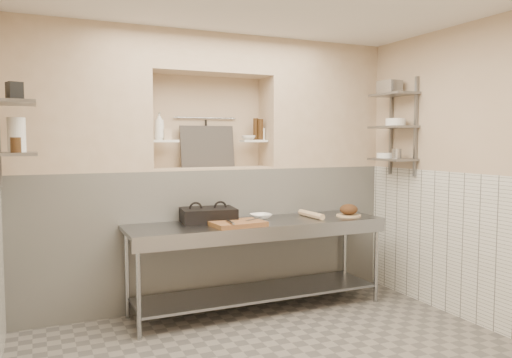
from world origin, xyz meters
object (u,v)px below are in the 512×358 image
jug_left (17,135)px  bread_loaf (349,209)px  rolling_pin (311,215)px  bottle_soap (159,126)px  cutting_board (238,224)px  bowl_alcove (248,138)px  prep_table (258,247)px  mixing_bowl (261,216)px  panini_press (208,215)px

jug_left → bread_loaf: bearing=-1.2°
rolling_pin → bottle_soap: (-1.46, 0.56, 0.92)m
cutting_board → rolling_pin: 0.91m
bottle_soap → bowl_alcove: bottle_soap is taller
bowl_alcove → jug_left: (-2.27, -0.53, 0.01)m
cutting_board → bread_loaf: bearing=3.7°
bowl_alcove → bottle_soap: bearing=177.8°
rolling_pin → jug_left: (-2.76, -0.01, 0.82)m
bread_loaf → jug_left: 3.27m
prep_table → mixing_bowl: mixing_bowl is taller
panini_press → bowl_alcove: 1.04m
rolling_pin → bread_loaf: bread_loaf is taller
mixing_bowl → cutting_board: bearing=-141.8°
cutting_board → bowl_alcove: bearing=59.3°
prep_table → panini_press: 0.59m
bowl_alcove → panini_press: bearing=-147.6°
bread_loaf → jug_left: (-3.17, 0.07, 0.78)m
bread_loaf → prep_table: bearing=176.5°
panini_press → rolling_pin: size_ratio=1.35×
bottle_soap → panini_press: bearing=-47.7°
bowl_alcove → cutting_board: bearing=-120.7°
rolling_pin → jug_left: jug_left is taller
cutting_board → bottle_soap: size_ratio=1.75×
prep_table → bread_loaf: size_ratio=13.65×
rolling_pin → jug_left: bearing=-179.8°
cutting_board → bread_loaf: 1.31m
bottle_soap → cutting_board: bearing=-51.8°
rolling_pin → prep_table: bearing=-178.6°
bottle_soap → mixing_bowl: bearing=-24.0°
mixing_bowl → rolling_pin: (0.52, -0.14, 0.01)m
bottle_soap → prep_table: bearing=-34.1°
cutting_board → bottle_soap: 1.30m
panini_press → bowl_alcove: bowl_alcove is taller
panini_press → bread_loaf: (1.50, -0.22, 0.00)m
prep_table → jug_left: 2.41m
panini_press → bread_loaf: panini_press is taller
panini_press → bottle_soap: bearing=139.1°
bottle_soap → bowl_alcove: 0.98m
panini_press → bottle_soap: size_ratio=2.01×
bread_loaf → bowl_alcove: size_ratio=1.26×
rolling_pin → bowl_alcove: (-0.49, 0.52, 0.80)m
panini_press → mixing_bowl: panini_press is taller
panini_press → jug_left: bearing=-168.0°
mixing_bowl → bottle_soap: size_ratio=0.76×
panini_press → bowl_alcove: size_ratio=3.72×
prep_table → rolling_pin: 0.68m
bottle_soap → jug_left: bottle_soap is taller
mixing_bowl → bottle_soap: bottle_soap is taller
prep_table → bowl_alcove: bowl_alcove is taller
panini_press → bread_loaf: 1.52m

